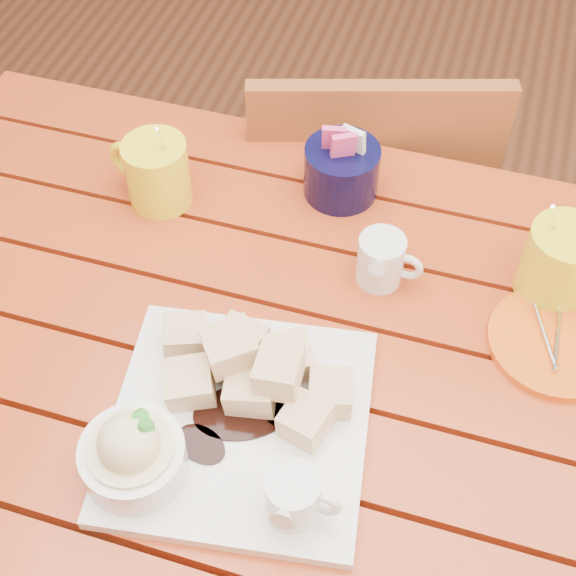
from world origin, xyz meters
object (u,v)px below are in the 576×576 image
(dessert_plate, at_px, (217,423))
(chair_far, at_px, (361,213))
(orange_saucer, at_px, (557,343))
(coffee_mug_left, at_px, (156,171))
(table, at_px, (279,390))
(coffee_mug_right, at_px, (562,263))

(dessert_plate, distance_m, chair_far, 0.73)
(orange_saucer, xyz_separation_m, chair_far, (-0.33, 0.42, -0.28))
(dessert_plate, bearing_deg, coffee_mug_left, 122.18)
(table, distance_m, orange_saucer, 0.36)
(dessert_plate, xyz_separation_m, coffee_mug_left, (-0.21, 0.34, 0.02))
(table, relative_size, dessert_plate, 3.68)
(dessert_plate, height_order, coffee_mug_right, coffee_mug_right)
(coffee_mug_left, height_order, chair_far, coffee_mug_left)
(dessert_plate, bearing_deg, table, 79.47)
(coffee_mug_left, bearing_deg, dessert_plate, -44.76)
(coffee_mug_left, relative_size, chair_far, 0.18)
(orange_saucer, bearing_deg, table, -163.33)
(chair_far, bearing_deg, table, 73.13)
(coffee_mug_right, distance_m, chair_far, 0.56)
(coffee_mug_left, bearing_deg, chair_far, 66.46)
(orange_saucer, distance_m, chair_far, 0.60)
(table, height_order, orange_saucer, orange_saucer)
(coffee_mug_right, bearing_deg, table, -136.00)
(dessert_plate, xyz_separation_m, coffee_mug_right, (0.34, 0.33, 0.02))
(dessert_plate, xyz_separation_m, orange_saucer, (0.36, 0.24, -0.03))
(table, distance_m, chair_far, 0.54)
(coffee_mug_left, bearing_deg, coffee_mug_right, 12.19)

